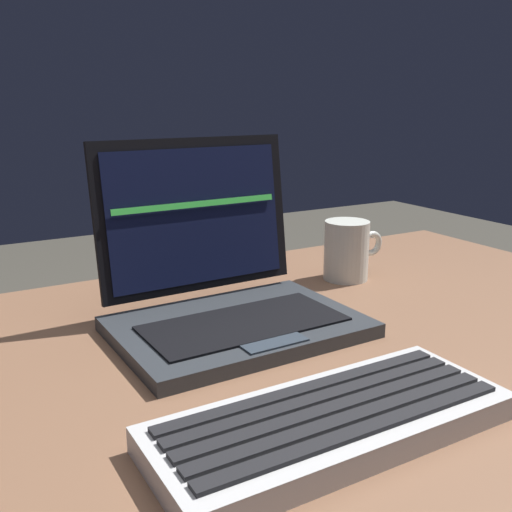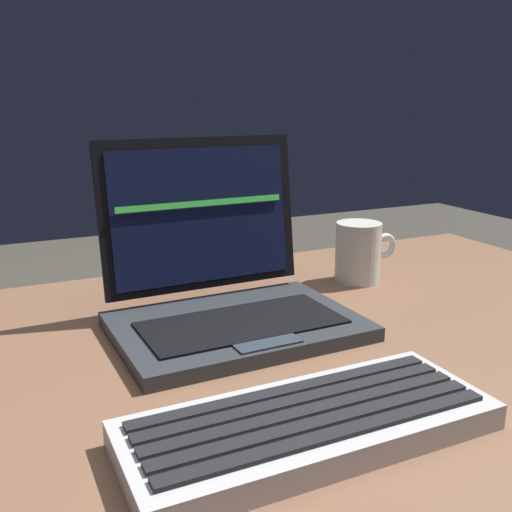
# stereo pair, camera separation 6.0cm
# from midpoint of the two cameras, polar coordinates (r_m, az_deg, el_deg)

# --- Properties ---
(desk) EXTENTS (1.39, 0.78, 0.75)m
(desk) POSITION_cam_midpoint_polar(r_m,az_deg,el_deg) (0.76, -3.45, -15.45)
(desk) COLOR brown
(desk) RESTS_ON ground
(laptop_front) EXTENTS (0.32, 0.25, 0.25)m
(laptop_front) POSITION_cam_midpoint_polar(r_m,az_deg,el_deg) (0.79, -5.22, -3.38)
(laptop_front) COLOR #2F3337
(laptop_front) RESTS_ON desk
(external_keyboard) EXTENTS (0.34, 0.13, 0.03)m
(external_keyboard) POSITION_cam_midpoint_polar(r_m,az_deg,el_deg) (0.56, 4.23, -15.69)
(external_keyboard) COLOR beige
(external_keyboard) RESTS_ON desk
(coffee_mug) EXTENTS (0.11, 0.07, 0.10)m
(coffee_mug) POSITION_cam_midpoint_polar(r_m,az_deg,el_deg) (1.00, 7.13, 0.55)
(coffee_mug) COLOR silver
(coffee_mug) RESTS_ON desk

